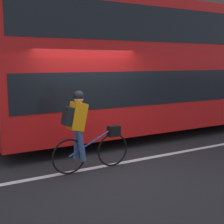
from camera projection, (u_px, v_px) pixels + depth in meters
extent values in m
plane|color=#232326|center=(101.00, 164.00, 6.89)|extent=(80.00, 80.00, 0.00)
cube|color=silver|center=(105.00, 166.00, 6.73)|extent=(50.00, 0.14, 0.01)
cube|color=#A8A399|center=(30.00, 119.00, 12.05)|extent=(60.00, 2.58, 0.14)
cylinder|color=black|center=(212.00, 111.00, 11.00)|extent=(1.07, 0.30, 1.07)
cylinder|color=black|center=(60.00, 126.00, 8.27)|extent=(1.07, 0.30, 1.07)
cube|color=red|center=(147.00, 92.00, 9.52)|extent=(9.06, 2.45, 1.99)
cube|color=black|center=(147.00, 84.00, 9.48)|extent=(8.70, 2.47, 0.88)
cube|color=red|center=(148.00, 32.00, 9.24)|extent=(9.06, 2.35, 1.57)
cube|color=black|center=(148.00, 30.00, 9.22)|extent=(8.70, 2.37, 0.88)
torus|color=black|center=(113.00, 150.00, 6.67)|extent=(0.72, 0.04, 0.72)
torus|color=black|center=(69.00, 157.00, 6.19)|extent=(0.72, 0.04, 0.72)
cylinder|color=#2D4C8C|center=(92.00, 142.00, 6.39)|extent=(1.01, 0.03, 0.49)
cylinder|color=#2D4C8C|center=(74.00, 143.00, 6.21)|extent=(0.03, 0.03, 0.53)
cube|color=black|center=(114.00, 131.00, 6.62)|extent=(0.26, 0.16, 0.22)
cube|color=orange|center=(77.00, 116.00, 6.16)|extent=(0.37, 0.32, 0.58)
cube|color=black|center=(68.00, 116.00, 6.06)|extent=(0.21, 0.26, 0.38)
cylinder|color=#384C7A|center=(78.00, 144.00, 6.34)|extent=(0.22, 0.11, 0.65)
cylinder|color=#384C7A|center=(81.00, 146.00, 6.19)|extent=(0.20, 0.11, 0.65)
sphere|color=tan|center=(79.00, 98.00, 6.12)|extent=(0.19, 0.19, 0.19)
sphere|color=black|center=(79.00, 96.00, 6.11)|extent=(0.21, 0.21, 0.21)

